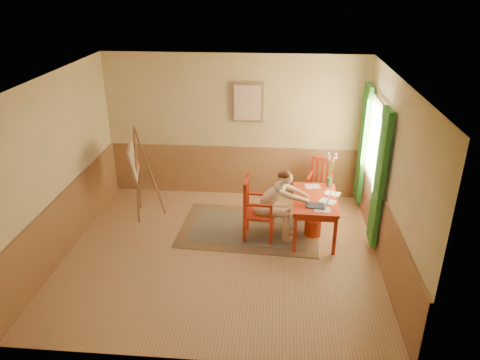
# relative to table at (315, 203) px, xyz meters

# --- Properties ---
(room) EXTENTS (5.04, 4.54, 2.84)m
(room) POSITION_rel_table_xyz_m (-1.49, -0.67, 0.77)
(room) COLOR tan
(room) RESTS_ON ground
(wainscot) EXTENTS (5.00, 4.50, 1.00)m
(wainscot) POSITION_rel_table_xyz_m (-1.49, 0.13, -0.13)
(wainscot) COLOR #AB784F
(wainscot) RESTS_ON room
(window) EXTENTS (0.12, 2.01, 2.20)m
(window) POSITION_rel_table_xyz_m (0.93, 0.43, 0.71)
(window) COLOR white
(window) RESTS_ON room
(wall_portrait) EXTENTS (0.60, 0.05, 0.76)m
(wall_portrait) POSITION_rel_table_xyz_m (-1.24, 1.54, 1.27)
(wall_portrait) COLOR #8D6A4C
(wall_portrait) RESTS_ON room
(rug) EXTENTS (2.48, 1.72, 0.02)m
(rug) POSITION_rel_table_xyz_m (-1.09, 0.14, -0.62)
(rug) COLOR #8C7251
(rug) RESTS_ON room
(table) EXTENTS (0.75, 1.22, 0.72)m
(table) POSITION_rel_table_xyz_m (0.00, 0.00, 0.00)
(table) COLOR #B43218
(table) RESTS_ON room
(chair_left) EXTENTS (0.51, 0.49, 1.06)m
(chair_left) POSITION_rel_table_xyz_m (-0.97, -0.13, -0.10)
(chair_left) COLOR #B43218
(chair_left) RESTS_ON room
(chair_back) EXTENTS (0.53, 0.54, 0.97)m
(chair_back) POSITION_rel_table_xyz_m (0.17, 1.06, -0.15)
(chair_back) COLOR #B43218
(chair_back) RESTS_ON room
(figure) EXTENTS (0.93, 0.40, 1.25)m
(figure) POSITION_rel_table_xyz_m (-0.65, -0.14, 0.06)
(figure) COLOR beige
(figure) RESTS_ON room
(laptop) EXTENTS (0.39, 0.28, 0.22)m
(laptop) POSITION_rel_table_xyz_m (0.05, -0.31, 0.13)
(laptop) COLOR #1E2338
(laptop) RESTS_ON table
(papers) EXTENTS (0.61, 1.05, 0.00)m
(papers) POSITION_rel_table_xyz_m (0.14, 0.03, 0.09)
(papers) COLOR white
(papers) RESTS_ON table
(vase) EXTENTS (0.20, 0.30, 0.60)m
(vase) POSITION_rel_table_xyz_m (0.27, 0.51, 0.37)
(vase) COLOR #3F724C
(vase) RESTS_ON table
(wastebasket) EXTENTS (0.32, 0.32, 0.30)m
(wastebasket) POSITION_rel_table_xyz_m (0.00, 0.01, -0.48)
(wastebasket) COLOR #BD3818
(wastebasket) RESTS_ON room
(easel) EXTENTS (0.65, 0.77, 1.72)m
(easel) POSITION_rel_table_xyz_m (-3.15, 0.45, 0.39)
(easel) COLOR brown
(easel) RESTS_ON room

